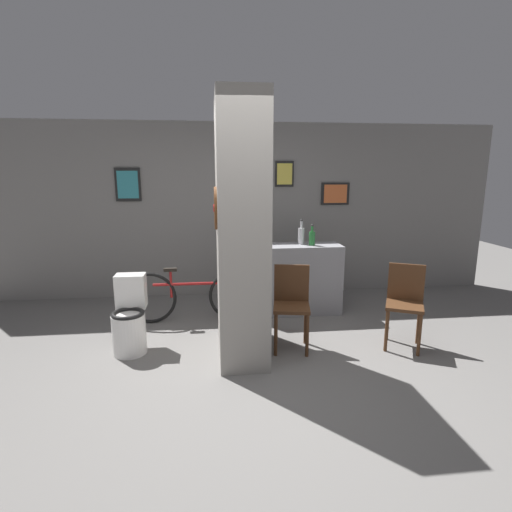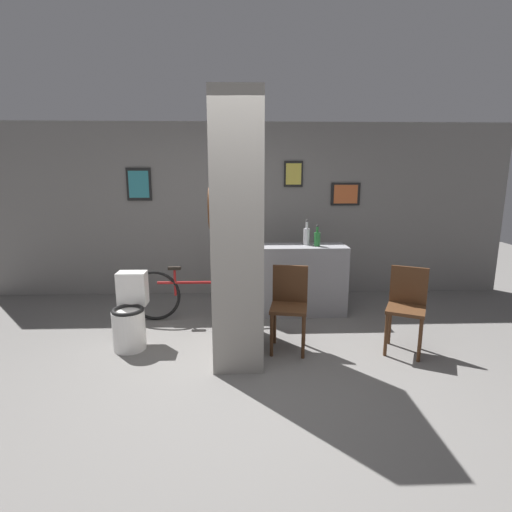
# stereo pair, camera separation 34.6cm
# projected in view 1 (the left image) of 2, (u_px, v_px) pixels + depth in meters

# --- Properties ---
(ground_plane) EXTENTS (14.00, 14.00, 0.00)m
(ground_plane) POSITION_uv_depth(u_px,v_px,m) (259.00, 374.00, 3.79)
(ground_plane) COLOR slate
(wall_back) EXTENTS (8.00, 0.09, 2.60)m
(wall_back) POSITION_uv_depth(u_px,v_px,m) (238.00, 210.00, 6.08)
(wall_back) COLOR gray
(wall_back) RESTS_ON ground_plane
(pillar_center) EXTENTS (0.51, 1.07, 2.60)m
(pillar_center) POSITION_uv_depth(u_px,v_px,m) (241.00, 231.00, 4.03)
(pillar_center) COLOR gray
(pillar_center) RESTS_ON ground_plane
(counter_shelf) EXTENTS (1.28, 0.44, 0.93)m
(counter_shelf) POSITION_uv_depth(u_px,v_px,m) (293.00, 279.00, 5.38)
(counter_shelf) COLOR gray
(counter_shelf) RESTS_ON ground_plane
(toilet) EXTENTS (0.35, 0.51, 0.80)m
(toilet) POSITION_uv_depth(u_px,v_px,m) (130.00, 320.00, 4.23)
(toilet) COLOR white
(toilet) RESTS_ON ground_plane
(chair_near_pillar) EXTENTS (0.44, 0.44, 0.90)m
(chair_near_pillar) POSITION_uv_depth(u_px,v_px,m) (291.00, 302.00, 4.29)
(chair_near_pillar) COLOR #4C2D19
(chair_near_pillar) RESTS_ON ground_plane
(chair_by_doorway) EXTENTS (0.51, 0.51, 0.90)m
(chair_by_doorway) POSITION_uv_depth(u_px,v_px,m) (405.00, 301.00, 4.33)
(chair_by_doorway) COLOR #4C2D19
(chair_by_doorway) RESTS_ON ground_plane
(bicycle) EXTENTS (1.72, 0.42, 0.71)m
(bicycle) POSITION_uv_depth(u_px,v_px,m) (193.00, 296.00, 5.06)
(bicycle) COLOR black
(bicycle) RESTS_ON ground_plane
(bottle_tall) EXTENTS (0.08, 0.08, 0.33)m
(bottle_tall) POSITION_uv_depth(u_px,v_px,m) (301.00, 235.00, 5.33)
(bottle_tall) COLOR silver
(bottle_tall) RESTS_ON counter_shelf
(bottle_short) EXTENTS (0.08, 0.08, 0.28)m
(bottle_short) POSITION_uv_depth(u_px,v_px,m) (312.00, 238.00, 5.25)
(bottle_short) COLOR #267233
(bottle_short) RESTS_ON counter_shelf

